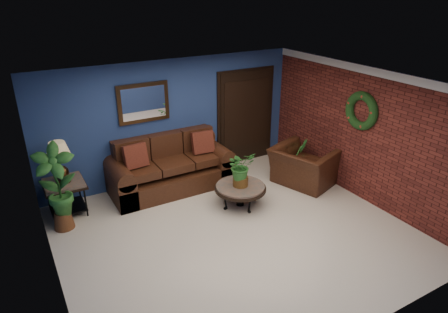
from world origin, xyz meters
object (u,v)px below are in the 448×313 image
table_lamp (59,157)px  end_table (65,189)px  sofa (170,170)px  armchair (304,166)px  side_chair (208,151)px  coffee_table (240,188)px

table_lamp → end_table: bearing=0.0°
sofa → armchair: 2.74m
end_table → table_lamp: (0.00, 0.00, 0.61)m
sofa → end_table: bearing=-178.8°
table_lamp → side_chair: 2.95m
sofa → coffee_table: sofa is taller
coffee_table → armchair: size_ratio=0.80×
sofa → side_chair: size_ratio=2.31×
end_table → armchair: armchair is taller
coffee_table → armchair: armchair is taller
end_table → armchair: size_ratio=0.58×
sofa → end_table: 2.01m
end_table → side_chair: 2.91m
end_table → armchair: bearing=-15.0°
table_lamp → side_chair: (2.90, 0.08, -0.51)m
end_table → table_lamp: table_lamp is taller
sofa → coffee_table: (0.84, -1.35, -0.00)m
table_lamp → sofa: bearing=1.2°
coffee_table → side_chair: bearing=87.9°
end_table → table_lamp: size_ratio=0.96×
side_chair → armchair: 2.01m
sofa → side_chair: 0.93m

